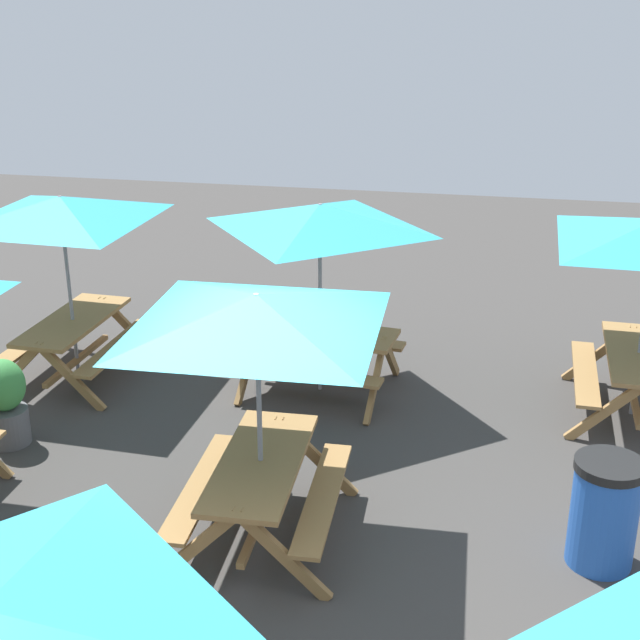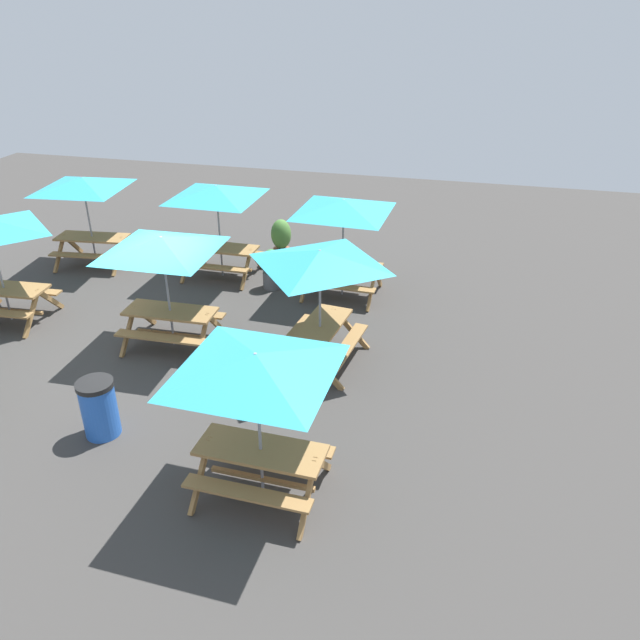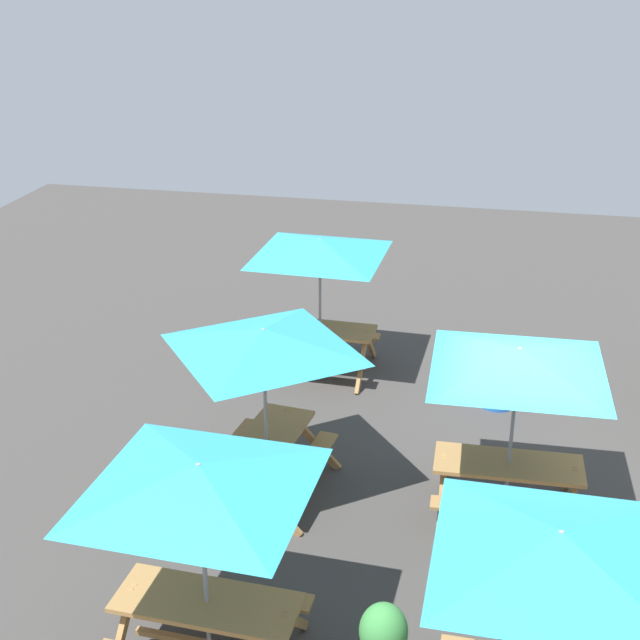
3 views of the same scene
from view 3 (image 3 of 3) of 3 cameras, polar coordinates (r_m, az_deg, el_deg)
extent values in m
plane|color=#3D3A38|center=(11.76, 13.26, -11.85)|extent=(27.78, 27.78, 0.00)
cube|color=olive|center=(14.63, 0.00, -0.58)|extent=(1.82, 0.77, 0.05)
cube|color=olive|center=(14.27, -0.54, -2.50)|extent=(1.81, 0.33, 0.04)
cube|color=olive|center=(15.24, 0.50, -0.77)|extent=(1.81, 0.33, 0.04)
cube|color=olive|center=(14.66, -3.31, -2.16)|extent=(0.09, 0.80, 0.81)
cube|color=olive|center=(15.29, -2.50, -1.03)|extent=(0.09, 0.80, 0.81)
cube|color=olive|center=(14.31, 2.68, -2.81)|extent=(0.09, 0.80, 0.81)
cube|color=olive|center=(14.96, 3.24, -1.62)|extent=(0.09, 0.80, 0.81)
cube|color=olive|center=(14.85, 0.00, -2.41)|extent=(1.56, 0.13, 0.06)
cylinder|color=gray|center=(14.47, 0.00, 0.91)|extent=(0.04, 0.04, 2.30)
pyramid|color=teal|center=(14.12, 0.00, 4.71)|extent=(2.83, 2.83, 0.28)
cube|color=olive|center=(11.48, -3.46, -7.72)|extent=(0.91, 1.87, 0.05)
cube|color=olive|center=(11.46, -0.84, -9.43)|extent=(0.47, 1.82, 0.04)
cube|color=olive|center=(11.82, -5.92, -8.46)|extent=(0.47, 1.82, 0.04)
cube|color=olive|center=(10.96, -3.16, -11.68)|extent=(0.80, 0.16, 0.81)
cube|color=olive|center=(11.21, -6.69, -10.93)|extent=(0.80, 0.16, 0.81)
cube|color=olive|center=(12.18, -0.42, -7.74)|extent=(0.80, 0.16, 0.81)
cube|color=olive|center=(12.41, -3.63, -7.16)|extent=(0.80, 0.16, 0.81)
cube|color=olive|center=(11.75, -3.39, -9.90)|extent=(0.26, 1.56, 0.06)
cylinder|color=gray|center=(11.28, -3.50, -5.93)|extent=(0.04, 0.04, 2.30)
pyramid|color=teal|center=(10.82, -3.63, -1.25)|extent=(2.22, 2.22, 0.28)
cube|color=olive|center=(9.07, -7.26, -17.50)|extent=(1.83, 0.78, 0.05)
cube|color=olive|center=(9.64, -5.93, -16.79)|extent=(1.81, 0.34, 0.04)
cube|color=olive|center=(9.82, -10.77, -16.89)|extent=(0.10, 0.80, 0.81)
cube|color=olive|center=(9.36, -1.59, -18.72)|extent=(0.10, 0.80, 0.81)
cylinder|color=gray|center=(8.81, -7.40, -15.47)|extent=(0.04, 0.04, 2.30)
pyramid|color=teal|center=(8.22, -7.76, -9.95)|extent=(2.83, 2.83, 0.28)
pyramid|color=teal|center=(7.58, 15.09, -13.79)|extent=(2.83, 2.83, 0.28)
cube|color=olive|center=(11.23, 11.98, -9.02)|extent=(1.82, 0.75, 0.05)
cube|color=olive|center=(10.92, 11.88, -11.83)|extent=(1.81, 0.31, 0.04)
cube|color=olive|center=(11.84, 11.84, -8.81)|extent=(1.81, 0.31, 0.04)
cube|color=olive|center=(11.11, 7.75, -11.35)|extent=(0.08, 0.80, 0.81)
cube|color=olive|center=(11.72, 7.96, -9.35)|extent=(0.08, 0.80, 0.81)
cube|color=olive|center=(11.19, 15.91, -11.85)|extent=(0.08, 0.80, 0.81)
cube|color=olive|center=(11.79, 15.65, -9.84)|extent=(0.08, 0.80, 0.81)
cube|color=olive|center=(11.51, 11.77, -11.22)|extent=(1.56, 0.11, 0.06)
cylinder|color=gray|center=(11.02, 12.16, -7.21)|extent=(0.04, 0.04, 2.30)
pyramid|color=teal|center=(10.55, 12.61, -2.46)|extent=(2.83, 2.83, 0.28)
cylinder|color=blue|center=(13.93, 11.36, -3.67)|extent=(0.56, 0.56, 0.90)
cylinder|color=black|center=(13.72, 11.52, -1.84)|extent=(0.59, 0.59, 0.08)
ellipsoid|color=#3D8C42|center=(8.81, 4.09, -19.24)|extent=(0.46, 0.46, 0.57)
camera|label=1|loc=(13.43, 43.14, 8.88)|focal=50.00mm
camera|label=2|loc=(20.15, -3.30, 22.34)|focal=35.00mm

